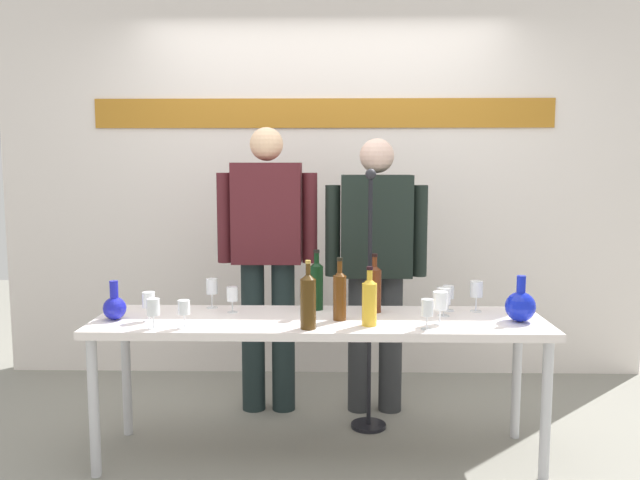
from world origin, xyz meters
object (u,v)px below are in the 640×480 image
Objects in this scene: display_table at (319,330)px; wine_bottle_0 at (374,287)px; decanter_blue_left at (115,307)px; wine_bottle_1 at (340,294)px; wine_glass_right_3 at (444,297)px; wine_glass_left_3 at (153,308)px; wine_glass_left_2 at (149,301)px; wine_glass_right_1 at (476,290)px; decanter_blue_right at (520,306)px; wine_glass_right_2 at (427,308)px; presenter_left at (267,251)px; wine_glass_right_0 at (440,301)px; wine_bottle_2 at (317,284)px; wine_glass_left_0 at (212,287)px; microphone_stand at (369,344)px; wine_glass_left_1 at (184,308)px; wine_glass_left_4 at (232,295)px; wine_bottle_3 at (369,300)px; wine_bottle_4 at (308,300)px; wine_glass_right_4 at (448,293)px; presenter_right at (376,258)px.

display_table is 0.37m from wine_bottle_0.
wine_bottle_1 is (1.12, 0.01, 0.07)m from decanter_blue_left.
wine_glass_left_3 is at bearing -168.82° from wine_glass_right_3.
wine_glass_right_1 reaches higher than wine_glass_left_2.
wine_glass_right_2 is (-0.48, -0.16, 0.02)m from decanter_blue_right.
wine_glass_left_3 is (-0.46, -0.85, -0.16)m from presenter_left.
decanter_blue_right is 0.13× the size of presenter_left.
wine_glass_right_0 is (1.37, 0.11, 0.01)m from wine_glass_left_3.
wine_glass_right_0 reaches higher than wine_glass_right_3.
wine_glass_right_0 is at bearing 4.70° from wine_glass_left_3.
wine_bottle_2 is at bearing 169.79° from wine_bottle_0.
decanter_blue_left reaches higher than wine_glass_right_0.
decanter_blue_right is 1.60m from wine_glass_left_0.
wine_bottle_1 is 0.90m from wine_glass_left_3.
presenter_left reaches higher than wine_bottle_2.
wine_bottle_0 is 1.15m from wine_glass_left_2.
microphone_stand is at bearing 66.64° from wine_bottle_1.
wine_glass_left_0 is 1.10× the size of wine_glass_right_2.
decanter_blue_right is 0.73m from wine_bottle_0.
wine_bottle_1 is at bearing -136.05° from wine_bottle_0.
wine_bottle_0 is 0.87m from wine_glass_left_0.
wine_bottle_1 is 0.26m from wine_bottle_2.
wine_bottle_0 is 0.42m from wine_glass_right_2.
wine_glass_right_0 reaches higher than wine_glass_left_1.
wine_bottle_0 reaches higher than wine_glass_left_2.
wine_glass_left_4 is (-0.74, -0.02, -0.04)m from wine_bottle_0.
wine_bottle_3 is at bearing -52.24° from wine_bottle_2.
wine_bottle_4 is 2.43× the size of wine_glass_right_4.
decanter_blue_left reaches higher than wine_glass_right_1.
wine_bottle_4 is at bearing -94.11° from wine_bottle_2.
wine_glass_left_2 is 1.68m from wine_glass_right_1.
presenter_right is 0.66m from wine_glass_right_3.
display_table is 7.31× the size of wine_bottle_0.
presenter_left is at bearing 134.69° from wine_glass_right_2.
wine_bottle_3 reaches higher than wine_glass_right_4.
microphone_stand is (0.17, 0.40, -0.37)m from wine_bottle_1.
wine_glass_right_3 is (-0.36, 0.11, 0.02)m from decanter_blue_right.
wine_bottle_1 is at bearing 156.42° from wine_glass_right_2.
wine_glass_left_0 reaches higher than wine_glass_left_2.
wine_glass_right_0 is 1.10× the size of wine_glass_right_2.
wine_glass_right_1 is at bearing 13.52° from wine_glass_left_3.
wine_glass_right_2 is at bearing -21.84° from wine_glass_left_0.
presenter_right reaches higher than wine_glass_left_1.
microphone_stand reaches higher than decanter_blue_left.
presenter_right is 11.37× the size of wine_glass_right_2.
wine_glass_left_1 reaches higher than display_table.
wine_glass_left_0 is 1.19× the size of wine_glass_left_1.
wine_glass_left_4 is 1.02m from wine_glass_right_2.
wine_glass_right_3 reaches higher than display_table.
decanter_blue_left is at bearing -179.29° from wine_bottle_1.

